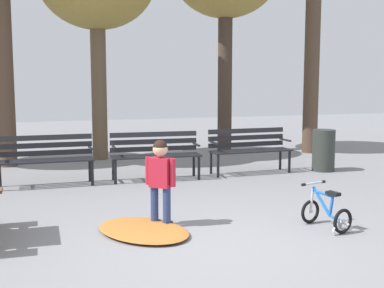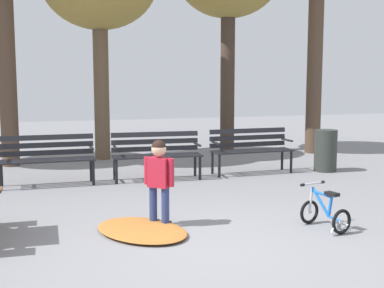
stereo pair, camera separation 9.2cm
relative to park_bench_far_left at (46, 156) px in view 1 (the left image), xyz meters
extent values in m
plane|color=gray|center=(1.46, -3.96, -0.51)|extent=(36.00, 36.00, 0.00)
cube|color=#232328|center=(0.00, 0.09, -0.07)|extent=(1.60, 0.08, 0.03)
cube|color=#232328|center=(0.00, -0.03, -0.07)|extent=(1.60, 0.08, 0.03)
cube|color=#232328|center=(0.00, -0.15, -0.07)|extent=(1.60, 0.08, 0.03)
cube|color=#232328|center=(0.00, -0.27, -0.07)|extent=(1.60, 0.08, 0.03)
cube|color=#232328|center=(0.00, 0.13, 0.03)|extent=(1.60, 0.06, 0.09)
cube|color=#232328|center=(0.00, 0.13, 0.16)|extent=(1.60, 0.06, 0.09)
cube|color=#232328|center=(0.00, 0.13, 0.30)|extent=(1.60, 0.06, 0.09)
cylinder|color=black|center=(0.75, -0.26, -0.29)|extent=(0.05, 0.05, 0.44)
cylinder|color=black|center=(0.75, 0.10, -0.29)|extent=(0.05, 0.05, 0.44)
cube|color=black|center=(0.75, -0.08, 0.11)|extent=(0.04, 0.40, 0.03)
cylinder|color=black|center=(-0.75, 0.11, -0.29)|extent=(0.05, 0.05, 0.44)
cube|color=#232328|center=(1.91, 0.01, -0.07)|extent=(1.60, 0.18, 0.03)
cube|color=#232328|center=(1.90, -0.11, -0.07)|extent=(1.60, 0.18, 0.03)
cube|color=#232328|center=(1.90, -0.23, -0.07)|extent=(1.60, 0.18, 0.03)
cube|color=#232328|center=(1.89, -0.35, -0.07)|extent=(1.60, 0.18, 0.03)
cube|color=#232328|center=(1.91, 0.05, 0.03)|extent=(1.60, 0.15, 0.09)
cube|color=#232328|center=(1.91, 0.05, 0.16)|extent=(1.60, 0.15, 0.09)
cube|color=#232328|center=(1.91, 0.05, 0.30)|extent=(1.60, 0.15, 0.09)
cylinder|color=black|center=(2.64, -0.38, -0.29)|extent=(0.05, 0.05, 0.44)
cylinder|color=black|center=(2.66, -0.02, -0.29)|extent=(0.05, 0.05, 0.44)
cube|color=black|center=(2.65, -0.20, 0.11)|extent=(0.07, 0.40, 0.03)
cylinder|color=black|center=(1.14, -0.28, -0.29)|extent=(0.05, 0.05, 0.44)
cylinder|color=black|center=(1.16, 0.08, -0.29)|extent=(0.05, 0.05, 0.44)
cube|color=black|center=(1.15, -0.10, 0.11)|extent=(0.07, 0.40, 0.03)
cube|color=#232328|center=(3.80, 0.08, -0.07)|extent=(1.60, 0.09, 0.03)
cube|color=#232328|center=(3.80, -0.04, -0.07)|extent=(1.60, 0.09, 0.03)
cube|color=#232328|center=(3.80, -0.16, -0.07)|extent=(1.60, 0.09, 0.03)
cube|color=#232328|center=(3.80, -0.28, -0.07)|extent=(1.60, 0.09, 0.03)
cube|color=#232328|center=(3.80, 0.12, 0.03)|extent=(1.60, 0.07, 0.09)
cube|color=#232328|center=(3.80, 0.12, 0.16)|extent=(1.60, 0.07, 0.09)
cube|color=#232328|center=(3.80, 0.12, 0.30)|extent=(1.60, 0.07, 0.09)
cylinder|color=black|center=(4.55, -0.25, -0.29)|extent=(0.05, 0.05, 0.44)
cylinder|color=black|center=(4.55, 0.11, -0.29)|extent=(0.05, 0.05, 0.44)
cube|color=black|center=(4.55, -0.07, 0.11)|extent=(0.05, 0.40, 0.03)
cylinder|color=black|center=(3.05, -0.27, -0.29)|extent=(0.05, 0.05, 0.44)
cylinder|color=black|center=(3.05, 0.09, -0.29)|extent=(0.05, 0.05, 0.44)
cube|color=black|center=(3.05, -0.09, 0.11)|extent=(0.05, 0.40, 0.03)
cylinder|color=navy|center=(1.28, -3.07, -0.26)|extent=(0.10, 0.10, 0.49)
cube|color=black|center=(1.28, -3.07, -0.48)|extent=(0.18, 0.18, 0.06)
cylinder|color=navy|center=(1.16, -2.95, -0.26)|extent=(0.10, 0.10, 0.49)
cube|color=black|center=(1.16, -2.95, -0.48)|extent=(0.18, 0.18, 0.06)
cube|color=#B71E33|center=(1.22, -3.01, 0.16)|extent=(0.29, 0.28, 0.36)
sphere|color=#E0B28E|center=(1.22, -3.01, 0.45)|extent=(0.18, 0.18, 0.18)
sphere|color=black|center=(1.22, -3.01, 0.47)|extent=(0.17, 0.17, 0.17)
cylinder|color=#B71E33|center=(1.34, -3.12, 0.17)|extent=(0.07, 0.07, 0.34)
cylinder|color=#B71E33|center=(1.10, -2.89, 0.17)|extent=(0.07, 0.07, 0.34)
torus|color=black|center=(3.03, -3.48, -0.36)|extent=(0.30, 0.11, 0.30)
cylinder|color=silver|center=(3.03, -3.48, -0.36)|extent=(0.06, 0.05, 0.04)
torus|color=black|center=(3.16, -3.99, -0.36)|extent=(0.30, 0.11, 0.30)
cylinder|color=silver|center=(3.16, -3.99, -0.36)|extent=(0.06, 0.05, 0.04)
torus|color=white|center=(3.05, -4.01, -0.46)|extent=(0.11, 0.05, 0.11)
torus|color=white|center=(3.26, -3.96, -0.46)|extent=(0.11, 0.05, 0.11)
cylinder|color=blue|center=(3.07, -3.66, -0.19)|extent=(0.11, 0.31, 0.32)
cylinder|color=blue|center=(3.11, -3.81, -0.21)|extent=(0.05, 0.08, 0.27)
cylinder|color=blue|center=(3.13, -3.89, -0.35)|extent=(0.08, 0.20, 0.05)
cylinder|color=silver|center=(3.04, -3.50, -0.20)|extent=(0.05, 0.08, 0.32)
cylinder|color=blue|center=(3.08, -3.67, -0.09)|extent=(0.11, 0.32, 0.05)
cube|color=black|center=(3.12, -3.83, -0.06)|extent=(0.13, 0.19, 0.04)
cylinder|color=silver|center=(3.04, -3.52, 0.01)|extent=(0.34, 0.10, 0.02)
cylinder|color=black|center=(2.88, -3.56, 0.01)|extent=(0.06, 0.05, 0.04)
cylinder|color=black|center=(3.21, -3.48, 0.01)|extent=(0.06, 0.05, 0.04)
ellipsoid|color=#B26B2D|center=(0.95, -3.21, -0.48)|extent=(1.35, 1.53, 0.07)
cylinder|color=#2D332D|center=(5.28, -0.30, -0.10)|extent=(0.44, 0.44, 0.82)
cylinder|color=brown|center=(-0.66, 2.27, 1.43)|extent=(0.36, 0.36, 3.88)
cylinder|color=brown|center=(1.31, 2.64, 1.04)|extent=(0.34, 0.34, 3.10)
cylinder|color=#423328|center=(4.43, 2.80, 1.23)|extent=(0.35, 0.35, 3.48)
cylinder|color=brown|center=(6.41, 2.06, 1.71)|extent=(0.37, 0.37, 4.44)
camera|label=1|loc=(-0.35, -8.89, 1.28)|focal=47.50mm
camera|label=2|loc=(-0.26, -8.92, 1.28)|focal=47.50mm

